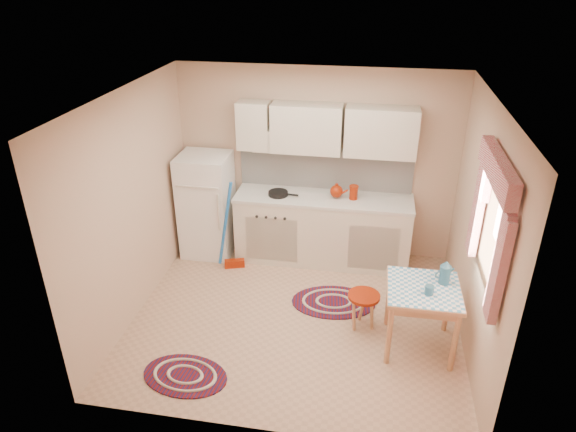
# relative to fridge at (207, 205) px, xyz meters

# --- Properties ---
(room_shell) EXTENTS (3.64, 3.60, 2.52)m
(room_shell) POSITION_rel_fridge_xyz_m (1.56, -1.01, 0.90)
(room_shell) COLOR tan
(room_shell) RESTS_ON ground
(fridge) EXTENTS (0.65, 0.60, 1.40)m
(fridge) POSITION_rel_fridge_xyz_m (0.00, 0.00, 0.00)
(fridge) COLOR white
(fridge) RESTS_ON ground
(broom) EXTENTS (0.30, 0.20, 1.20)m
(broom) POSITION_rel_fridge_xyz_m (0.44, -0.35, -0.10)
(broom) COLOR blue
(broom) RESTS_ON ground
(base_cabinets) EXTENTS (2.25, 0.60, 0.88)m
(base_cabinets) POSITION_rel_fridge_xyz_m (1.55, 0.05, -0.26)
(base_cabinets) COLOR silver
(base_cabinets) RESTS_ON ground
(countertop) EXTENTS (2.27, 0.62, 0.04)m
(countertop) POSITION_rel_fridge_xyz_m (1.55, 0.05, 0.20)
(countertop) COLOR silver
(countertop) RESTS_ON base_cabinets
(frying_pan) EXTENTS (0.28, 0.28, 0.05)m
(frying_pan) POSITION_rel_fridge_xyz_m (0.97, 0.00, 0.24)
(frying_pan) COLOR black
(frying_pan) RESTS_ON countertop
(red_kettle) EXTENTS (0.18, 0.16, 0.18)m
(red_kettle) POSITION_rel_fridge_xyz_m (1.71, 0.05, 0.31)
(red_kettle) COLOR #921F05
(red_kettle) RESTS_ON countertop
(red_canister) EXTENTS (0.13, 0.13, 0.16)m
(red_canister) POSITION_rel_fridge_xyz_m (1.93, 0.05, 0.30)
(red_canister) COLOR #921F05
(red_canister) RESTS_ON countertop
(table) EXTENTS (0.72, 0.72, 0.72)m
(table) POSITION_rel_fridge_xyz_m (2.73, -1.52, -0.34)
(table) COLOR tan
(table) RESTS_ON ground
(stool) EXTENTS (0.36, 0.36, 0.42)m
(stool) POSITION_rel_fridge_xyz_m (2.15, -1.30, -0.49)
(stool) COLOR #921F05
(stool) RESTS_ON ground
(coffee_pot) EXTENTS (0.17, 0.15, 0.27)m
(coffee_pot) POSITION_rel_fridge_xyz_m (2.92, -1.40, 0.15)
(coffee_pot) COLOR #285D7C
(coffee_pot) RESTS_ON table
(mug) EXTENTS (0.10, 0.10, 0.10)m
(mug) POSITION_rel_fridge_xyz_m (2.76, -1.62, 0.07)
(mug) COLOR #285D7C
(mug) RESTS_ON table
(rug_center) EXTENTS (1.06, 0.77, 0.02)m
(rug_center) POSITION_rel_fridge_xyz_m (1.80, -0.92, -0.69)
(rug_center) COLOR maroon
(rug_center) RESTS_ON ground
(rug_left) EXTENTS (0.91, 0.66, 0.02)m
(rug_left) POSITION_rel_fridge_xyz_m (0.49, -2.36, -0.69)
(rug_left) COLOR maroon
(rug_left) RESTS_ON ground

